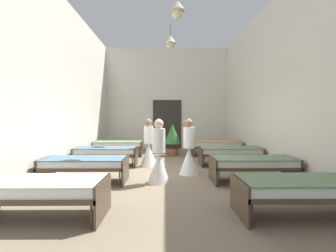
{
  "coord_description": "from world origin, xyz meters",
  "views": [
    {
      "loc": [
        -0.09,
        -6.23,
        1.48
      ],
      "look_at": [
        0.0,
        1.39,
        1.23
      ],
      "focal_mm": 24.37,
      "sensor_mm": 36.0,
      "label": 1
    }
  ],
  "objects_px": {
    "bed_left_row_1": "(85,164)",
    "bed_right_row_1": "(252,163)",
    "bed_left_row_0": "(40,189)",
    "nurse_mid_aisle": "(189,154)",
    "bed_left_row_2": "(106,152)",
    "nurse_far_aisle": "(149,149)",
    "bed_right_row_3": "(216,145)",
    "nurse_near_aisle": "(159,160)",
    "bed_left_row_3": "(119,145)",
    "bed_right_row_2": "(230,151)",
    "potted_plant": "(173,136)",
    "bed_right_row_0": "(301,188)"
  },
  "relations": [
    {
      "from": "bed_left_row_1",
      "to": "bed_right_row_3",
      "type": "distance_m",
      "value": 5.45
    },
    {
      "from": "bed_left_row_1",
      "to": "nurse_near_aisle",
      "type": "height_order",
      "value": "nurse_near_aisle"
    },
    {
      "from": "bed_right_row_2",
      "to": "potted_plant",
      "type": "bearing_deg",
      "value": 132.06
    },
    {
      "from": "bed_left_row_0",
      "to": "bed_right_row_2",
      "type": "distance_m",
      "value": 5.45
    },
    {
      "from": "nurse_mid_aisle",
      "to": "bed_left_row_1",
      "type": "bearing_deg",
      "value": -43.67
    },
    {
      "from": "bed_right_row_2",
      "to": "bed_right_row_3",
      "type": "distance_m",
      "value": 1.9
    },
    {
      "from": "potted_plant",
      "to": "bed_right_row_1",
      "type": "bearing_deg",
      "value": -65.49
    },
    {
      "from": "bed_right_row_0",
      "to": "bed_left_row_3",
      "type": "height_order",
      "value": "same"
    },
    {
      "from": "bed_left_row_1",
      "to": "bed_left_row_3",
      "type": "distance_m",
      "value": 3.8
    },
    {
      "from": "bed_right_row_1",
      "to": "bed_right_row_3",
      "type": "distance_m",
      "value": 3.8
    },
    {
      "from": "bed_left_row_3",
      "to": "nurse_far_aisle",
      "type": "distance_m",
      "value": 2.39
    },
    {
      "from": "bed_right_row_3",
      "to": "nurse_near_aisle",
      "type": "height_order",
      "value": "nurse_near_aisle"
    },
    {
      "from": "nurse_far_aisle",
      "to": "potted_plant",
      "type": "distance_m",
      "value": 2.18
    },
    {
      "from": "bed_left_row_1",
      "to": "bed_right_row_1",
      "type": "height_order",
      "value": "same"
    },
    {
      "from": "bed_left_row_2",
      "to": "bed_right_row_2",
      "type": "relative_size",
      "value": 1.0
    },
    {
      "from": "bed_right_row_2",
      "to": "bed_right_row_3",
      "type": "relative_size",
      "value": 1.0
    },
    {
      "from": "bed_left_row_3",
      "to": "nurse_far_aisle",
      "type": "bearing_deg",
      "value": -55.79
    },
    {
      "from": "bed_left_row_3",
      "to": "bed_left_row_0",
      "type": "bearing_deg",
      "value": -90.0
    },
    {
      "from": "bed_left_row_1",
      "to": "bed_right_row_1",
      "type": "xyz_separation_m",
      "value": [
        3.9,
        0.0,
        0.0
      ]
    },
    {
      "from": "bed_left_row_2",
      "to": "nurse_far_aisle",
      "type": "height_order",
      "value": "nurse_far_aisle"
    },
    {
      "from": "bed_left_row_3",
      "to": "nurse_near_aisle",
      "type": "distance_m",
      "value": 4.2
    },
    {
      "from": "bed_right_row_3",
      "to": "potted_plant",
      "type": "bearing_deg",
      "value": 178.67
    },
    {
      "from": "bed_left_row_0",
      "to": "nurse_far_aisle",
      "type": "xyz_separation_m",
      "value": [
        1.34,
        3.73,
        0.09
      ]
    },
    {
      "from": "bed_left_row_0",
      "to": "nurse_far_aisle",
      "type": "relative_size",
      "value": 1.28
    },
    {
      "from": "bed_left_row_2",
      "to": "bed_left_row_3",
      "type": "relative_size",
      "value": 1.0
    },
    {
      "from": "bed_right_row_1",
      "to": "nurse_far_aisle",
      "type": "relative_size",
      "value": 1.28
    },
    {
      "from": "bed_left_row_0",
      "to": "bed_right_row_3",
      "type": "distance_m",
      "value": 6.91
    },
    {
      "from": "bed_left_row_0",
      "to": "nurse_far_aisle",
      "type": "bearing_deg",
      "value": 70.21
    },
    {
      "from": "nurse_far_aisle",
      "to": "bed_left_row_3",
      "type": "bearing_deg",
      "value": -125.2
    },
    {
      "from": "bed_left_row_0",
      "to": "bed_right_row_2",
      "type": "height_order",
      "value": "same"
    },
    {
      "from": "bed_right_row_1",
      "to": "bed_left_row_3",
      "type": "distance_m",
      "value": 5.45
    },
    {
      "from": "bed_right_row_0",
      "to": "bed_right_row_2",
      "type": "height_order",
      "value": "same"
    },
    {
      "from": "bed_left_row_0",
      "to": "nurse_mid_aisle",
      "type": "xyz_separation_m",
      "value": [
        2.49,
        2.65,
        0.09
      ]
    },
    {
      "from": "bed_right_row_1",
      "to": "nurse_far_aisle",
      "type": "height_order",
      "value": "nurse_far_aisle"
    },
    {
      "from": "bed_left_row_0",
      "to": "nurse_mid_aisle",
      "type": "height_order",
      "value": "nurse_mid_aisle"
    },
    {
      "from": "bed_right_row_2",
      "to": "nurse_far_aisle",
      "type": "bearing_deg",
      "value": -178.37
    },
    {
      "from": "bed_right_row_0",
      "to": "bed_right_row_3",
      "type": "distance_m",
      "value": 5.7
    },
    {
      "from": "nurse_near_aisle",
      "to": "potted_plant",
      "type": "distance_m",
      "value": 3.9
    },
    {
      "from": "bed_left_row_2",
      "to": "nurse_near_aisle",
      "type": "distance_m",
      "value": 2.58
    },
    {
      "from": "bed_right_row_1",
      "to": "nurse_mid_aisle",
      "type": "bearing_deg",
      "value": 152.15
    },
    {
      "from": "bed_left_row_3",
      "to": "nurse_near_aisle",
      "type": "height_order",
      "value": "nurse_near_aisle"
    },
    {
      "from": "bed_left_row_0",
      "to": "bed_right_row_0",
      "type": "xyz_separation_m",
      "value": [
        3.9,
        0.0,
        0.0
      ]
    },
    {
      "from": "bed_right_row_0",
      "to": "bed_right_row_3",
      "type": "relative_size",
      "value": 1.0
    },
    {
      "from": "nurse_mid_aisle",
      "to": "potted_plant",
      "type": "distance_m",
      "value": 3.12
    },
    {
      "from": "bed_right_row_3",
      "to": "nurse_near_aisle",
      "type": "xyz_separation_m",
      "value": [
        -2.19,
        -3.83,
        0.09
      ]
    },
    {
      "from": "nurse_far_aisle",
      "to": "nurse_near_aisle",
      "type": "bearing_deg",
      "value": 31.8
    },
    {
      "from": "bed_left_row_0",
      "to": "bed_right_row_1",
      "type": "xyz_separation_m",
      "value": [
        3.9,
        1.9,
        0.0
      ]
    },
    {
      "from": "bed_right_row_1",
      "to": "bed_left_row_3",
      "type": "xyz_separation_m",
      "value": [
        -3.9,
        3.8,
        0.0
      ]
    },
    {
      "from": "bed_right_row_2",
      "to": "nurse_mid_aisle",
      "type": "height_order",
      "value": "nurse_mid_aisle"
    },
    {
      "from": "bed_left_row_2",
      "to": "nurse_mid_aisle",
      "type": "xyz_separation_m",
      "value": [
        2.49,
        -1.15,
        0.09
      ]
    }
  ]
}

